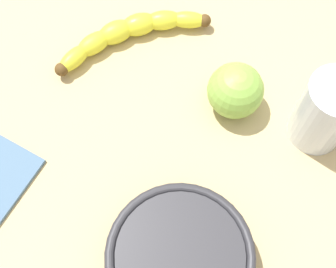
{
  "coord_description": "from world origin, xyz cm",
  "views": [
    {
      "loc": [
        -12.66,
        21.0,
        61.2
      ],
      "look_at": [
        2.43,
        0.06,
        5.0
      ],
      "focal_mm": 49.59,
      "sensor_mm": 36.0,
      "label": 1
    }
  ],
  "objects_px": {
    "smoothie_glass": "(326,112)",
    "ceramic_bowl": "(180,258)",
    "green_apple_fruit": "(235,91)",
    "banana": "(129,33)"
  },
  "relations": [
    {
      "from": "smoothie_glass",
      "to": "ceramic_bowl",
      "type": "bearing_deg",
      "value": 79.26
    },
    {
      "from": "banana",
      "to": "smoothie_glass",
      "type": "bearing_deg",
      "value": 126.68
    },
    {
      "from": "banana",
      "to": "ceramic_bowl",
      "type": "height_order",
      "value": "ceramic_bowl"
    },
    {
      "from": "smoothie_glass",
      "to": "ceramic_bowl",
      "type": "distance_m",
      "value": 0.26
    },
    {
      "from": "banana",
      "to": "ceramic_bowl",
      "type": "relative_size",
      "value": 1.24
    },
    {
      "from": "smoothie_glass",
      "to": "ceramic_bowl",
      "type": "xyz_separation_m",
      "value": [
        0.05,
        0.25,
        -0.02
      ]
    },
    {
      "from": "green_apple_fruit",
      "to": "banana",
      "type": "bearing_deg",
      "value": -1.32
    },
    {
      "from": "banana",
      "to": "green_apple_fruit",
      "type": "height_order",
      "value": "green_apple_fruit"
    },
    {
      "from": "smoothie_glass",
      "to": "banana",
      "type": "bearing_deg",
      "value": 5.08
    },
    {
      "from": "ceramic_bowl",
      "to": "green_apple_fruit",
      "type": "relative_size",
      "value": 2.25
    }
  ]
}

